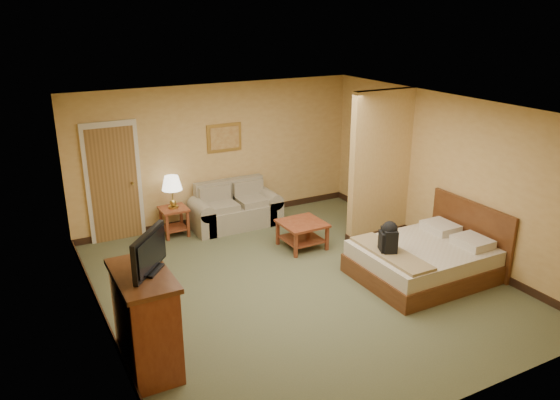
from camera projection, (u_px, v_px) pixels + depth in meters
floor at (298, 284)px, 8.08m from camera, size 6.00×6.00×0.00m
ceiling at (300, 109)px, 7.22m from camera, size 6.00×6.00×0.00m
back_wall at (218, 154)px, 10.15m from camera, size 5.50×0.02×2.60m
left_wall at (97, 238)px, 6.43m from camera, size 0.02×6.00×2.60m
right_wall at (445, 175)px, 8.88m from camera, size 0.02×6.00×2.60m
partition at (380, 166)px, 9.38m from camera, size 1.20×0.15×2.60m
door at (114, 183)px, 9.34m from camera, size 0.94×0.16×2.10m
baseboard at (221, 216)px, 10.55m from camera, size 5.50×0.02×0.12m
loveseat at (235, 212)px, 10.19m from camera, size 1.64×0.76×0.83m
side_table at (174, 217)px, 9.71m from camera, size 0.47×0.47×0.52m
table_lamp at (172, 184)px, 9.51m from camera, size 0.36×0.36×0.59m
coffee_table at (302, 229)px, 9.22m from camera, size 0.72×0.72×0.46m
wall_picture at (224, 138)px, 10.08m from camera, size 0.67×0.04×0.52m
dresser at (146, 320)px, 6.03m from camera, size 0.58×1.10×1.17m
tv at (149, 253)px, 5.82m from camera, size 0.51×0.61×0.46m
bed at (426, 259)px, 8.23m from camera, size 1.94×1.62×1.05m
backpack at (389, 237)px, 7.80m from camera, size 0.29×0.34×0.49m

